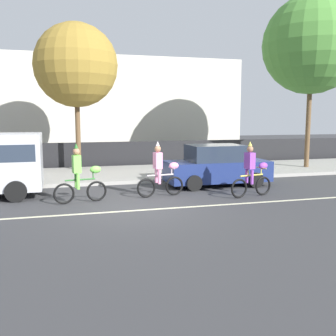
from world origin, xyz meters
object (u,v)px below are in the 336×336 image
Objects in this scene: parade_cyclist_purple at (252,173)px; parade_cyclist_lime at (81,177)px; parked_car_navy at (216,166)px; parade_cyclist_pink at (161,172)px.

parade_cyclist_lime is at bearing 173.75° from parade_cyclist_purple.
parade_cyclist_lime reaches higher than parked_car_navy.
parade_cyclist_purple is 2.40m from parked_car_navy.
parade_cyclist_lime is 1.00× the size of parade_cyclist_purple.
parade_cyclist_purple is (3.01, -0.89, 0.00)m from parade_cyclist_pink.
parade_cyclist_purple is at bearing -6.25° from parade_cyclist_lime.
parade_cyclist_lime is 0.47× the size of parked_car_navy.
parade_cyclist_pink is 3.14m from parade_cyclist_purple.
parade_cyclist_pink is 3.07m from parked_car_navy.
parked_car_navy is at bearing 17.89° from parade_cyclist_lime.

